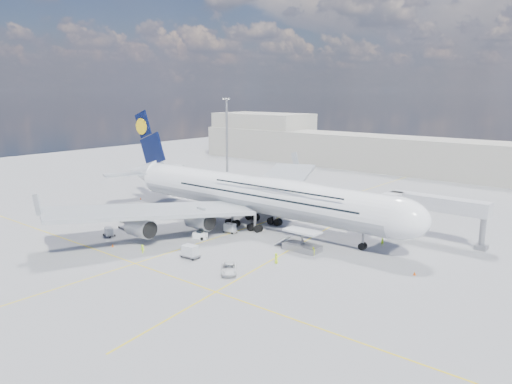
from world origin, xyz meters
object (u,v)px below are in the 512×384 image
Objects in this scene: cargo_loader at (301,243)px; baggage_tug at (200,235)px; dolly_back at (148,212)px; cone_wing_right_inner at (147,229)px; dolly_row_a at (127,221)px; cone_tail at (141,198)px; crew_wing at (188,220)px; crew_van at (276,258)px; dolly_row_c at (109,232)px; dolly_nose_near at (230,228)px; catering_truck_inner at (282,195)px; crew_tug at (142,249)px; cone_wing_right_outer at (113,246)px; dolly_row_b at (125,227)px; crew_loader at (313,252)px; cone_wing_left_outer at (249,196)px; crew_nose at (382,241)px; cone_nose at (415,273)px; cone_wing_left_inner at (247,205)px; catering_truck_outer at (296,192)px; jet_bridge at (416,205)px; dolly_nose_far at (190,251)px; airliner at (255,193)px; service_van at (229,269)px.

cargo_loader is 19.70m from baggage_tug.
dolly_back is at bearing -179.83° from cargo_loader.
dolly_row_a is at bearing 173.94° from cone_wing_right_inner.
dolly_back is at bearing -31.27° from cone_tail.
crew_van reaches higher than crew_wing.
dolly_nose_near is (16.32, 16.61, 0.08)m from dolly_row_c.
dolly_row_a is 8.66m from dolly_back.
catering_truck_inner is 36.39m from cone_tail.
crew_tug is at bearing -38.37° from dolly_row_a.
dolly_row_a is at bearing 153.25° from crew_wing.
baggage_tug reaches higher than cone_wing_right_outer.
dolly_row_b is at bearing -162.36° from cargo_loader.
cone_wing_left_outer is at bearing 163.04° from crew_loader.
crew_nose is 2.64× the size of cone_tail.
crew_loader is 0.87× the size of crew_van.
cone_nose is 52.84m from cone_wing_left_inner.
crew_van is (17.85, -8.33, -0.11)m from dolly_nose_near.
cone_wing_left_outer is at bearing 117.65° from dolly_nose_near.
baggage_tug is at bearing 169.92° from crew_nose.
cone_wing_left_inner is 28.63m from cone_wing_right_inner.
cone_wing_left_outer is at bearing 115.90° from dolly_row_c.
cone_nose is at bearing 27.18° from crew_loader.
dolly_row_c reaches higher than dolly_row_b.
dolly_nose_near is 34.24m from catering_truck_outer.
crew_tug is (-20.92, -10.59, -0.12)m from crew_van.
dolly_row_c reaches higher than crew_wing.
cone_tail is at bearing 131.10° from crew_tug.
catering_truck_outer is 12.63× the size of cone_wing_right_outer.
cone_tail is (-24.21, 16.96, 0.02)m from cone_wing_right_inner.
crew_wing is (4.85, 16.05, -0.12)m from dolly_row_c.
dolly_nose_far is (-25.02, -33.27, -5.69)m from jet_bridge.
cargo_loader is at bearing -23.23° from airliner.
cone_wing_right_inner is at bearing 126.91° from crew_tug.
dolly_nose_far is 6.62× the size of cone_wing_right_inner.
crew_loader reaches higher than crew_tug.
dolly_nose_near is at bearing -80.31° from catering_truck_outer.
cargo_loader is 2.44× the size of dolly_row_a.
dolly_nose_near is at bearing 69.00° from crew_tug.
crew_nose is at bearing 16.48° from baggage_tug.
dolly_row_b is at bearing -112.90° from catering_truck_inner.
crew_nose is at bearing 18.18° from dolly_back.
airliner is 28.11m from dolly_row_a.
dolly_row_c reaches higher than crew_loader.
catering_truck_outer reaches higher than dolly_nose_near.
cargo_loader reaches higher than cone_nose.
cargo_loader is 2.81× the size of dolly_nose_near.
crew_nose is at bearing 33.72° from crew_tug.
dolly_row_a is 7.24× the size of cone_wing_left_outer.
jet_bridge reaches higher than service_van.
crew_tug is (-3.61, -25.90, -6.12)m from airliner.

